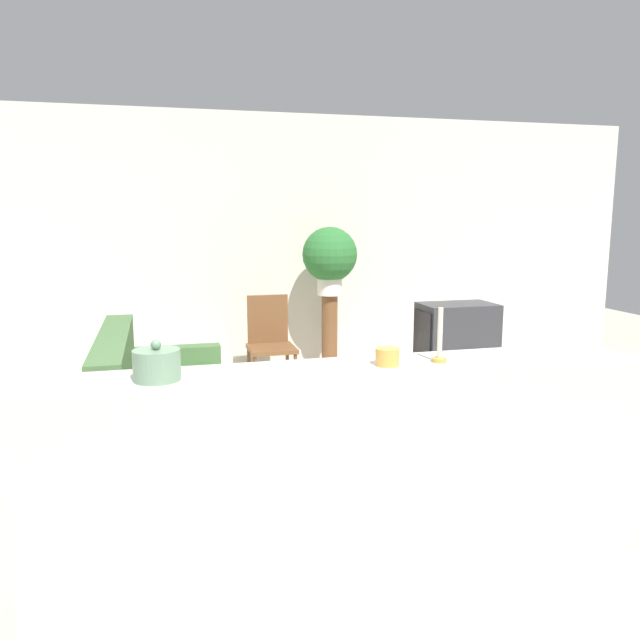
% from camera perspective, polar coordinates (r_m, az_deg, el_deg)
% --- Properties ---
extents(ground_plane, '(14.00, 14.00, 0.00)m').
position_cam_1_polar(ground_plane, '(3.60, 0.42, -18.16)').
color(ground_plane, beige).
extents(wall_back, '(9.00, 0.06, 2.70)m').
position_cam_1_polar(wall_back, '(6.56, -7.41, 6.70)').
color(wall_back, beige).
rests_on(wall_back, ground_plane).
extents(couch, '(0.89, 1.78, 0.88)m').
position_cam_1_polar(couch, '(4.52, -14.36, -8.39)').
color(couch, '#476B3D').
rests_on(couch, ground_plane).
extents(tv_stand, '(0.92, 0.55, 0.47)m').
position_cam_1_polar(tv_stand, '(5.50, 12.24, -5.82)').
color(tv_stand, brown).
rests_on(tv_stand, ground_plane).
extents(television, '(0.63, 0.40, 0.47)m').
position_cam_1_polar(television, '(5.39, 12.36, -1.02)').
color(television, '#333338').
rests_on(television, tv_stand).
extents(wooden_chair, '(0.44, 0.44, 0.90)m').
position_cam_1_polar(wooden_chair, '(6.04, -4.59, -1.75)').
color(wooden_chair, brown).
rests_on(wooden_chair, ground_plane).
extents(plant_stand, '(0.16, 0.16, 0.87)m').
position_cam_1_polar(plant_stand, '(6.39, 0.88, -1.57)').
color(plant_stand, brown).
rests_on(plant_stand, ground_plane).
extents(potted_plant, '(0.55, 0.55, 0.68)m').
position_cam_1_polar(potted_plant, '(6.28, 0.90, 5.83)').
color(potted_plant, white).
rests_on(potted_plant, plant_stand).
extents(foreground_counter, '(2.83, 0.44, 0.99)m').
position_cam_1_polar(foreground_counter, '(3.00, 2.69, -13.60)').
color(foreground_counter, beige).
rests_on(foreground_counter, ground_plane).
extents(decorative_bowl, '(0.20, 0.20, 0.17)m').
position_cam_1_polar(decorative_bowl, '(2.70, -14.70, -3.97)').
color(decorative_bowl, gray).
rests_on(decorative_bowl, foreground_counter).
extents(candle_jar, '(0.11, 0.11, 0.08)m').
position_cam_1_polar(candle_jar, '(2.89, 6.18, -3.36)').
color(candle_jar, gold).
rests_on(candle_jar, foreground_counter).
extents(candlestick, '(0.07, 0.07, 0.26)m').
position_cam_1_polar(candlestick, '(2.98, 10.88, -2.19)').
color(candlestick, '#B7933D').
rests_on(candlestick, foreground_counter).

